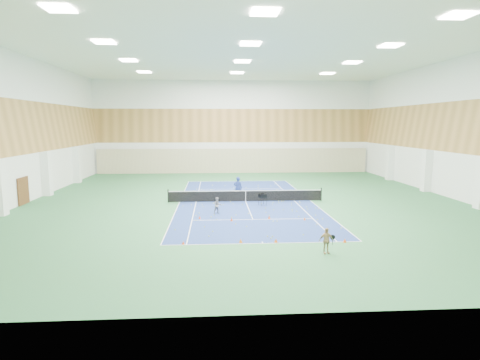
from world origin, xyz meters
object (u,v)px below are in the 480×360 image
object	(u,v)px
child_court	(217,205)
child_apron	(326,241)
coach	(238,188)
tennis_net	(246,195)
ball_cart	(262,199)

from	to	relation	value
child_court	child_apron	bearing A→B (deg)	-75.72
coach	child_court	world-z (taller)	coach
coach	tennis_net	bearing A→B (deg)	122.18
tennis_net	child_court	size ratio (longest dim) A/B	10.65
child_court	ball_cart	distance (m)	4.54
coach	ball_cart	distance (m)	3.35
tennis_net	ball_cart	size ratio (longest dim) A/B	13.59
child_apron	ball_cart	size ratio (longest dim) A/B	1.40
coach	child_apron	bearing A→B (deg)	108.44
ball_cart	child_apron	bearing A→B (deg)	-103.02
child_apron	coach	bearing A→B (deg)	94.47
ball_cart	child_court	bearing A→B (deg)	-163.65
child_court	child_apron	xyz separation A→B (m)	(5.33, -9.32, 0.06)
tennis_net	child_apron	world-z (taller)	child_apron
tennis_net	coach	xyz separation A→B (m)	(-0.58, 1.13, 0.42)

